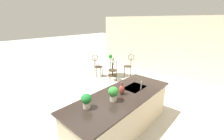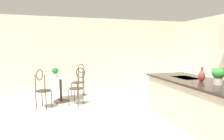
{
  "view_description": "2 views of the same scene",
  "coord_description": "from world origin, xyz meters",
  "px_view_note": "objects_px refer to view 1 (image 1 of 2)",
  "views": [
    {
      "loc": [
        2.75,
        2.74,
        2.54
      ],
      "look_at": [
        -0.71,
        -0.32,
        1.01
      ],
      "focal_mm": 24.43,
      "sensor_mm": 36.0,
      "label": 1
    },
    {
      "loc": [
        3.33,
        -1.88,
        1.59
      ],
      "look_at": [
        -1.18,
        -0.57,
        1.03
      ],
      "focal_mm": 31.07,
      "sensor_mm": 36.0,
      "label": 2
    }
  ],
  "objects_px": {
    "vase_on_counter": "(122,90)",
    "potted_plant_on_table": "(110,57)",
    "chair_toward_desk": "(129,64)",
    "potted_plant_counter_far": "(86,100)",
    "bistro_table": "(113,67)",
    "potted_plant_counter_near": "(113,93)",
    "chair_by_island": "(113,68)",
    "chair_near_window": "(97,65)"
  },
  "relations": [
    {
      "from": "vase_on_counter",
      "to": "potted_plant_on_table",
      "type": "bearing_deg",
      "value": -134.06
    },
    {
      "from": "chair_toward_desk",
      "to": "vase_on_counter",
      "type": "bearing_deg",
      "value": 32.7
    },
    {
      "from": "potted_plant_counter_far",
      "to": "bistro_table",
      "type": "bearing_deg",
      "value": -145.4
    },
    {
      "from": "potted_plant_on_table",
      "to": "potted_plant_counter_near",
      "type": "height_order",
      "value": "potted_plant_counter_near"
    },
    {
      "from": "potted_plant_on_table",
      "to": "potted_plant_counter_far",
      "type": "distance_m",
      "value": 4.39
    },
    {
      "from": "potted_plant_counter_near",
      "to": "chair_toward_desk",
      "type": "bearing_deg",
      "value": -149.4
    },
    {
      "from": "chair_by_island",
      "to": "chair_toward_desk",
      "type": "height_order",
      "value": "same"
    },
    {
      "from": "potted_plant_on_table",
      "to": "potted_plant_counter_far",
      "type": "bearing_deg",
      "value": 36.05
    },
    {
      "from": "bistro_table",
      "to": "chair_by_island",
      "type": "bearing_deg",
      "value": 42.61
    },
    {
      "from": "chair_by_island",
      "to": "chair_toward_desk",
      "type": "bearing_deg",
      "value": 171.15
    },
    {
      "from": "potted_plant_counter_far",
      "to": "chair_toward_desk",
      "type": "bearing_deg",
      "value": -155.27
    },
    {
      "from": "potted_plant_counter_near",
      "to": "chair_by_island",
      "type": "bearing_deg",
      "value": -138.74
    },
    {
      "from": "bistro_table",
      "to": "chair_by_island",
      "type": "height_order",
      "value": "chair_by_island"
    },
    {
      "from": "chair_toward_desk",
      "to": "vase_on_counter",
      "type": "relative_size",
      "value": 3.62
    },
    {
      "from": "chair_toward_desk",
      "to": "potted_plant_counter_near",
      "type": "height_order",
      "value": "potted_plant_counter_near"
    },
    {
      "from": "bistro_table",
      "to": "vase_on_counter",
      "type": "relative_size",
      "value": 2.78
    },
    {
      "from": "bistro_table",
      "to": "potted_plant_on_table",
      "type": "distance_m",
      "value": 0.46
    },
    {
      "from": "chair_near_window",
      "to": "potted_plant_on_table",
      "type": "height_order",
      "value": "chair_near_window"
    },
    {
      "from": "chair_by_island",
      "to": "potted_plant_counter_far",
      "type": "height_order",
      "value": "potted_plant_counter_far"
    },
    {
      "from": "bistro_table",
      "to": "chair_toward_desk",
      "type": "distance_m",
      "value": 0.77
    },
    {
      "from": "chair_near_window",
      "to": "chair_toward_desk",
      "type": "height_order",
      "value": "same"
    },
    {
      "from": "bistro_table",
      "to": "potted_plant_counter_near",
      "type": "distance_m",
      "value": 4.04
    },
    {
      "from": "bistro_table",
      "to": "chair_toward_desk",
      "type": "relative_size",
      "value": 0.77
    },
    {
      "from": "potted_plant_counter_near",
      "to": "vase_on_counter",
      "type": "relative_size",
      "value": 1.07
    },
    {
      "from": "potted_plant_counter_near",
      "to": "vase_on_counter",
      "type": "height_order",
      "value": "potted_plant_counter_near"
    },
    {
      "from": "potted_plant_on_table",
      "to": "vase_on_counter",
      "type": "height_order",
      "value": "vase_on_counter"
    },
    {
      "from": "chair_near_window",
      "to": "chair_by_island",
      "type": "bearing_deg",
      "value": 94.24
    },
    {
      "from": "bistro_table",
      "to": "chair_by_island",
      "type": "distance_m",
      "value": 0.66
    },
    {
      "from": "chair_by_island",
      "to": "vase_on_counter",
      "type": "distance_m",
      "value": 3.09
    },
    {
      "from": "bistro_table",
      "to": "potted_plant_counter_far",
      "type": "height_order",
      "value": "potted_plant_counter_far"
    },
    {
      "from": "chair_toward_desk",
      "to": "potted_plant_on_table",
      "type": "xyz_separation_m",
      "value": [
        0.48,
        -0.73,
        0.32
      ]
    },
    {
      "from": "chair_near_window",
      "to": "chair_toward_desk",
      "type": "distance_m",
      "value": 1.48
    },
    {
      "from": "chair_near_window",
      "to": "potted_plant_counter_near",
      "type": "xyz_separation_m",
      "value": [
        2.45,
        3.11,
        0.52
      ]
    },
    {
      "from": "chair_by_island",
      "to": "potted_plant_counter_near",
      "type": "relative_size",
      "value": 3.37
    },
    {
      "from": "bistro_table",
      "to": "chair_near_window",
      "type": "relative_size",
      "value": 0.77
    },
    {
      "from": "chair_near_window",
      "to": "potted_plant_counter_far",
      "type": "height_order",
      "value": "potted_plant_counter_far"
    },
    {
      "from": "potted_plant_on_table",
      "to": "vase_on_counter",
      "type": "distance_m",
      "value": 3.81
    },
    {
      "from": "vase_on_counter",
      "to": "bistro_table",
      "type": "bearing_deg",
      "value": -135.49
    },
    {
      "from": "chair_by_island",
      "to": "potted_plant_on_table",
      "type": "xyz_separation_m",
      "value": [
        -0.48,
        -0.58,
        0.32
      ]
    },
    {
      "from": "potted_plant_counter_near",
      "to": "vase_on_counter",
      "type": "bearing_deg",
      "value": -172.13
    },
    {
      "from": "chair_near_window",
      "to": "potted_plant_counter_far",
      "type": "relative_size",
      "value": 3.57
    },
    {
      "from": "chair_by_island",
      "to": "potted_plant_counter_far",
      "type": "xyz_separation_m",
      "value": [
        3.06,
        2.0,
        0.51
      ]
    }
  ]
}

